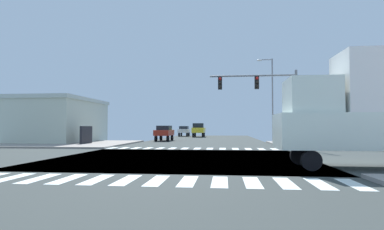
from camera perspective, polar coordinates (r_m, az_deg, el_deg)
The scene contains 12 objects.
ground at distance 17.21m, azimuth -2.01°, elevation -8.06°, with size 90.00×90.00×0.05m.
sidewalk_corner_ne at distance 30.88m, azimuth 26.24°, elevation -5.08°, with size 12.00×12.00×0.14m.
sidewalk_corner_nw at distance 32.83m, azimuth -22.01°, elevation -4.96°, with size 12.00×12.00×0.14m.
crosswalk_near at distance 10.15m, azimuth -9.36°, elevation -11.93°, with size 13.50×2.00×0.01m.
crosswalk_far at distance 24.46m, azimuth -0.18°, elevation -6.27°, with size 13.50×2.00×0.01m.
traffic_signal_mast at distance 24.58m, azimuth 12.81°, elevation 4.45°, with size 6.79×0.55×6.16m.
street_lamp at distance 35.42m, azimuth 14.45°, elevation 3.99°, with size 1.78×0.32×9.41m.
bank_building at distance 38.45m, azimuth -26.69°, elevation -0.91°, with size 13.84×10.52×4.89m.
sedan_nearside_1 at distance 56.38m, azimuth -1.48°, elevation -2.86°, with size 1.80×4.30×1.88m.
sedan_farside_2 at distance 37.93m, azimuth -5.20°, elevation -3.15°, with size 1.80×4.30×1.88m.
pickup_crossing_1 at distance 52.52m, azimuth 1.26°, elevation -2.72°, with size 2.00×5.10×2.35m.
box_truck_queued_1 at distance 14.78m, azimuth 30.30°, elevation 1.35°, with size 7.20×2.40×4.85m.
Camera 1 is at (2.40, -16.95, 1.72)m, focal length 28.57 mm.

